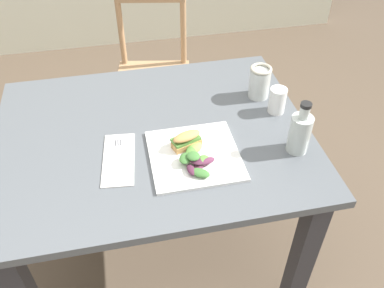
# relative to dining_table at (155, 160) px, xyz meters

# --- Properties ---
(ground_plane) EXTENTS (8.39, 8.39, 0.00)m
(ground_plane) POSITION_rel_dining_table_xyz_m (-0.06, -0.01, -0.60)
(ground_plane) COLOR brown
(dining_table) EXTENTS (1.11, 0.87, 0.74)m
(dining_table) POSITION_rel_dining_table_xyz_m (0.00, 0.00, 0.00)
(dining_table) COLOR #51565B
(dining_table) RESTS_ON ground
(chair_wooden_far) EXTENTS (0.47, 0.47, 0.87)m
(chair_wooden_far) POSITION_rel_dining_table_xyz_m (0.10, 0.83, -0.16)
(chair_wooden_far) COLOR tan
(chair_wooden_far) RESTS_ON ground
(plate_lunch) EXTENTS (0.29, 0.29, 0.01)m
(plate_lunch) POSITION_rel_dining_table_xyz_m (0.12, -0.15, 0.14)
(plate_lunch) COLOR white
(plate_lunch) RESTS_ON dining_table
(sandwich_half_front) EXTENTS (0.11, 0.08, 0.06)m
(sandwich_half_front) POSITION_rel_dining_table_xyz_m (0.10, -0.10, 0.17)
(sandwich_half_front) COLOR tan
(sandwich_half_front) RESTS_ON plate_lunch
(salad_mixed_greens) EXTENTS (0.12, 0.19, 0.04)m
(salad_mixed_greens) POSITION_rel_dining_table_xyz_m (0.12, -0.19, 0.16)
(salad_mixed_greens) COLOR #602D47
(salad_mixed_greens) RESTS_ON plate_lunch
(napkin_folded) EXTENTS (0.13, 0.26, 0.00)m
(napkin_folded) POSITION_rel_dining_table_xyz_m (-0.13, -0.11, 0.14)
(napkin_folded) COLOR silver
(napkin_folded) RESTS_ON dining_table
(fork_on_napkin) EXTENTS (0.03, 0.19, 0.00)m
(fork_on_napkin) POSITION_rel_dining_table_xyz_m (-0.13, -0.09, 0.14)
(fork_on_napkin) COLOR silver
(fork_on_napkin) RESTS_ON napkin_folded
(bottle_cold_brew) EXTENTS (0.07, 0.07, 0.19)m
(bottle_cold_brew) POSITION_rel_dining_table_xyz_m (0.46, -0.18, 0.20)
(bottle_cold_brew) COLOR black
(bottle_cold_brew) RESTS_ON dining_table
(mason_jar_iced_tea) EXTENTS (0.08, 0.08, 0.13)m
(mason_jar_iced_tea) POSITION_rel_dining_table_xyz_m (0.44, 0.14, 0.19)
(mason_jar_iced_tea) COLOR #995623
(mason_jar_iced_tea) RESTS_ON dining_table
(cup_extra_side) EXTENTS (0.06, 0.06, 0.10)m
(cup_extra_side) POSITION_rel_dining_table_xyz_m (0.47, 0.03, 0.18)
(cup_extra_side) COLOR white
(cup_extra_side) RESTS_ON dining_table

